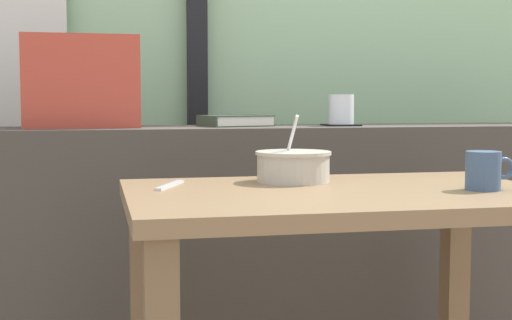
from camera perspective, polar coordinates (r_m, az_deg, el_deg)
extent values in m
cube|color=#423D38|center=(2.27, 0.49, -7.80)|extent=(2.80, 0.31, 0.82)
cube|color=brown|center=(2.11, 14.95, -11.06)|extent=(0.06, 0.06, 0.67)
cube|color=#846647|center=(1.64, 6.46, -2.89)|extent=(0.93, 0.62, 0.03)
cube|color=black|center=(2.27, 6.54, 2.69)|extent=(0.10, 0.10, 0.00)
cylinder|color=white|center=(2.27, 6.55, 3.89)|extent=(0.08, 0.08, 0.09)
cylinder|color=#CC4C38|center=(2.27, 6.55, 3.66)|extent=(0.07, 0.07, 0.07)
cube|color=#334233|center=(2.23, -1.56, 2.66)|extent=(0.22, 0.19, 0.00)
cube|color=silver|center=(2.23, -1.56, 3.04)|extent=(0.21, 0.18, 0.03)
cube|color=#334233|center=(2.23, -1.56, 3.42)|extent=(0.22, 0.19, 0.00)
cube|color=#334233|center=(2.19, -3.82, 3.00)|extent=(0.04, 0.14, 0.03)
cube|color=#B74233|center=(2.16, -13.28, 5.87)|extent=(0.32, 0.15, 0.26)
cylinder|color=#BCB7A8|center=(1.77, 2.88, -0.52)|extent=(0.17, 0.17, 0.07)
cylinder|color=#BCB7A8|center=(1.77, 2.88, 0.54)|extent=(0.18, 0.18, 0.01)
cylinder|color=#B27038|center=(1.77, 2.88, -0.65)|extent=(0.15, 0.15, 0.06)
cylinder|color=silver|center=(1.79, 2.66, 1.42)|extent=(0.01, 0.12, 0.13)
ellipsoid|color=silver|center=(1.81, 2.50, 0.07)|extent=(0.03, 0.05, 0.01)
cube|color=silver|center=(1.69, -6.63, -1.94)|extent=(0.08, 0.16, 0.01)
cylinder|color=#3D567A|center=(1.69, 17.04, -0.79)|extent=(0.08, 0.08, 0.08)
torus|color=#3D567A|center=(1.71, 18.50, -0.61)|extent=(0.05, 0.01, 0.05)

